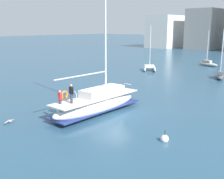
% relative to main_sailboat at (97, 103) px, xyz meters
% --- Properties ---
extents(ground_plane, '(400.00, 400.00, 0.00)m').
position_rel_main_sailboat_xyz_m(ground_plane, '(1.08, 1.44, -0.91)').
color(ground_plane, '#284C66').
extents(main_sailboat, '(2.66, 9.66, 13.30)m').
position_rel_main_sailboat_xyz_m(main_sailboat, '(0.00, 0.00, 0.00)').
color(main_sailboat, silver).
rests_on(main_sailboat, ground).
extents(moored_sloop_near, '(4.42, 4.82, 7.67)m').
position_rel_main_sailboat_xyz_m(moored_sloop_near, '(-10.69, 23.10, -0.35)').
color(moored_sloop_near, white).
rests_on(moored_sloop_near, ground).
extents(moored_sloop_far, '(4.56, 2.18, 6.83)m').
position_rel_main_sailboat_xyz_m(moored_sloop_far, '(-5.88, 35.87, -0.41)').
color(moored_sloop_far, '#B7B2A8').
rests_on(moored_sloop_far, ground).
extents(moored_cutter_right, '(2.60, 4.34, 7.17)m').
position_rel_main_sailboat_xyz_m(moored_cutter_right, '(1.33, 24.02, -0.41)').
color(moored_cutter_right, '#4C4C51').
rests_on(moored_cutter_right, ground).
extents(seagull, '(0.51, 0.99, 0.17)m').
position_rel_main_sailboat_xyz_m(seagull, '(-2.90, -6.84, -0.64)').
color(seagull, silver).
rests_on(seagull, ground).
extents(mooring_buoy, '(0.56, 0.56, 0.88)m').
position_rel_main_sailboat_xyz_m(mooring_buoy, '(7.91, -1.41, -0.74)').
color(mooring_buoy, silver).
rests_on(mooring_buoy, ground).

